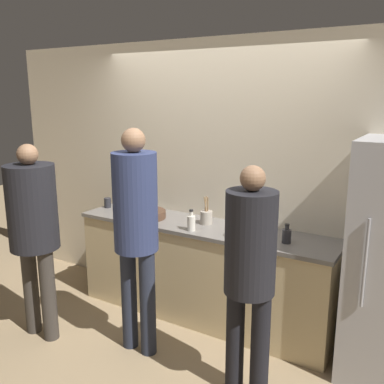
{
  "coord_description": "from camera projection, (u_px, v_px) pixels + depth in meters",
  "views": [
    {
      "loc": [
        1.87,
        -2.94,
        2.11
      ],
      "look_at": [
        0.0,
        0.14,
        1.27
      ],
      "focal_mm": 40.0,
      "sensor_mm": 36.0,
      "label": 1
    }
  ],
  "objects": [
    {
      "name": "person_right",
      "position": [
        250.0,
        266.0,
        2.84
      ],
      "size": [
        0.34,
        0.34,
        1.66
      ],
      "color": "black",
      "rests_on": "ground_plane"
    },
    {
      "name": "bottle_dark",
      "position": [
        287.0,
        235.0,
        3.45
      ],
      "size": [
        0.08,
        0.08,
        0.16
      ],
      "color": "#333338",
      "rests_on": "counter"
    },
    {
      "name": "potted_plant",
      "position": [
        130.0,
        194.0,
        4.58
      ],
      "size": [
        0.18,
        0.18,
        0.25
      ],
      "color": "beige",
      "rests_on": "counter"
    },
    {
      "name": "cup_blue",
      "position": [
        234.0,
        232.0,
        3.61
      ],
      "size": [
        0.1,
        0.1,
        0.08
      ],
      "color": "#335184",
      "rests_on": "counter"
    },
    {
      "name": "utensil_crock",
      "position": [
        206.0,
        217.0,
        3.95
      ],
      "size": [
        0.11,
        0.11,
        0.26
      ],
      "color": "#ADA393",
      "rests_on": "counter"
    },
    {
      "name": "bottle_clear",
      "position": [
        191.0,
        222.0,
        3.76
      ],
      "size": [
        0.07,
        0.07,
        0.19
      ],
      "color": "silver",
      "rests_on": "counter"
    },
    {
      "name": "person_left",
      "position": [
        33.0,
        221.0,
        3.59
      ],
      "size": [
        0.41,
        0.41,
        1.71
      ],
      "color": "#38332D",
      "rests_on": "ground_plane"
    },
    {
      "name": "ground_plane",
      "position": [
        184.0,
        331.0,
        3.87
      ],
      "size": [
        14.0,
        14.0,
        0.0
      ],
      "primitive_type": "plane",
      "color": "#9E8460"
    },
    {
      "name": "fruit_bowl",
      "position": [
        147.0,
        214.0,
        4.15
      ],
      "size": [
        0.38,
        0.38,
        0.11
      ],
      "color": "#4C3323",
      "rests_on": "counter"
    },
    {
      "name": "counter",
      "position": [
        203.0,
        271.0,
        4.05
      ],
      "size": [
        2.5,
        0.61,
        0.92
      ],
      "color": "beige",
      "rests_on": "ground_plane"
    },
    {
      "name": "person_center",
      "position": [
        136.0,
        223.0,
        3.36
      ],
      "size": [
        0.35,
        0.35,
        1.85
      ],
      "color": "#232838",
      "rests_on": "ground_plane"
    },
    {
      "name": "cup_black",
      "position": [
        108.0,
        203.0,
        4.52
      ],
      "size": [
        0.07,
        0.07,
        0.1
      ],
      "color": "#28282D",
      "rests_on": "counter"
    },
    {
      "name": "wall_back",
      "position": [
        219.0,
        179.0,
        4.1
      ],
      "size": [
        5.2,
        0.06,
        2.6
      ],
      "color": "beige",
      "rests_on": "ground_plane"
    }
  ]
}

